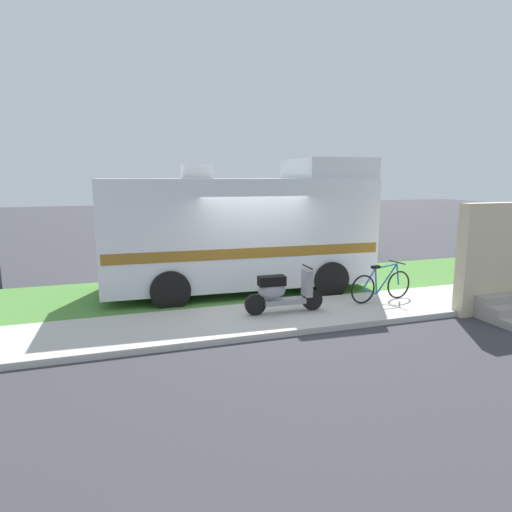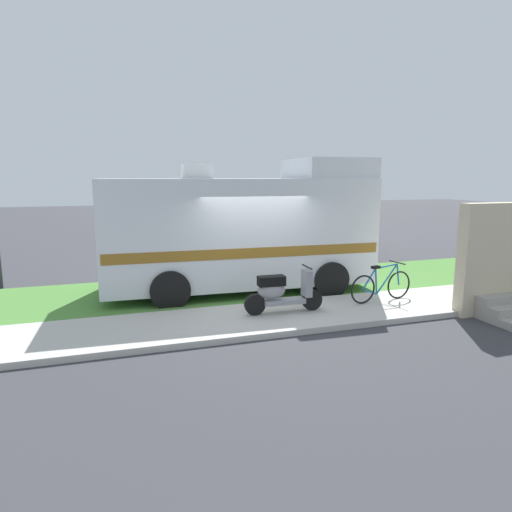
{
  "view_description": "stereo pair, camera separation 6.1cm",
  "coord_description": "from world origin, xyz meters",
  "px_view_note": "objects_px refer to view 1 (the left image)",
  "views": [
    {
      "loc": [
        -3.22,
        -9.54,
        2.93
      ],
      "look_at": [
        0.07,
        0.3,
        1.1
      ],
      "focal_mm": 31.51,
      "sensor_mm": 36.0,
      "label": 1
    },
    {
      "loc": [
        -3.16,
        -9.56,
        2.93
      ],
      "look_at": [
        0.07,
        0.3,
        1.1
      ],
      "focal_mm": 31.51,
      "sensor_mm": 36.0,
      "label": 2
    }
  ],
  "objects_px": {
    "bicycle": "(381,285)",
    "pickup_truck_near": "(281,232)",
    "motorhome_rv": "(241,229)",
    "bottle_green": "(475,297)",
    "scooter": "(281,292)"
  },
  "relations": [
    {
      "from": "scooter",
      "to": "pickup_truck_near",
      "type": "bearing_deg",
      "value": 68.38
    },
    {
      "from": "bicycle",
      "to": "pickup_truck_near",
      "type": "distance_m",
      "value": 6.77
    },
    {
      "from": "motorhome_rv",
      "to": "pickup_truck_near",
      "type": "xyz_separation_m",
      "value": [
        2.86,
        4.44,
        -0.68
      ]
    },
    {
      "from": "motorhome_rv",
      "to": "pickup_truck_near",
      "type": "height_order",
      "value": "motorhome_rv"
    },
    {
      "from": "pickup_truck_near",
      "to": "bottle_green",
      "type": "height_order",
      "value": "pickup_truck_near"
    },
    {
      "from": "pickup_truck_near",
      "to": "bottle_green",
      "type": "xyz_separation_m",
      "value": [
        1.84,
        -7.45,
        -0.72
      ]
    },
    {
      "from": "bicycle",
      "to": "pickup_truck_near",
      "type": "height_order",
      "value": "pickup_truck_near"
    },
    {
      "from": "bicycle",
      "to": "bottle_green",
      "type": "xyz_separation_m",
      "value": [
        2.06,
        -0.7,
        -0.27
      ]
    },
    {
      "from": "pickup_truck_near",
      "to": "scooter",
      "type": "bearing_deg",
      "value": -111.62
    },
    {
      "from": "scooter",
      "to": "bottle_green",
      "type": "distance_m",
      "value": 4.61
    },
    {
      "from": "scooter",
      "to": "pickup_truck_near",
      "type": "height_order",
      "value": "pickup_truck_near"
    },
    {
      "from": "motorhome_rv",
      "to": "bicycle",
      "type": "height_order",
      "value": "motorhome_rv"
    },
    {
      "from": "motorhome_rv",
      "to": "scooter",
      "type": "xyz_separation_m",
      "value": [
        0.14,
        -2.43,
        -1.04
      ]
    },
    {
      "from": "pickup_truck_near",
      "to": "bottle_green",
      "type": "bearing_deg",
      "value": -76.12
    },
    {
      "from": "motorhome_rv",
      "to": "bicycle",
      "type": "distance_m",
      "value": 3.68
    }
  ]
}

